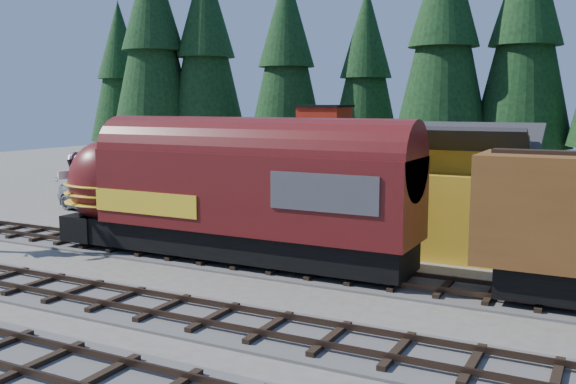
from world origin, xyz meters
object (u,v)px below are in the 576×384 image
at_px(pickup_truck_a, 146,206).
at_px(caboose, 309,160).
at_px(depot, 382,175).
at_px(locomotive, 215,198).
at_px(pickup_truck_b, 101,195).

bearing_deg(pickup_truck_a, caboose, -50.89).
bearing_deg(depot, locomotive, -124.79).
distance_m(locomotive, pickup_truck_b, 14.06).
distance_m(depot, caboose, 10.40).
relative_size(locomotive, caboose, 1.46).
bearing_deg(depot, pickup_truck_b, 179.55).
bearing_deg(pickup_truck_a, depot, -104.36).
height_order(depot, caboose, caboose).
height_order(locomotive, caboose, caboose).
relative_size(caboose, pickup_truck_a, 1.82).
distance_m(locomotive, pickup_truck_a, 9.70).
height_order(caboose, pickup_truck_b, caboose).
height_order(depot, pickup_truck_b, depot).
bearing_deg(locomotive, depot, 55.21).
bearing_deg(depot, pickup_truck_a, -174.61).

